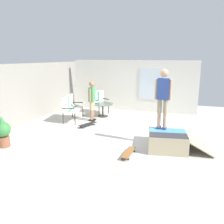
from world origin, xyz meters
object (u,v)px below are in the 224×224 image
at_px(skateboard_spare, 128,152).
at_px(potted_plant, 3,131).
at_px(patio_table, 103,107).
at_px(skateboard_by_bench, 88,124).
at_px(person_skater, 163,94).
at_px(patio_bench, 71,106).
at_px(person_watching, 92,98).
at_px(skate_ramp, 168,139).
at_px(patio_chair_near_house, 99,100).

height_order(skateboard_spare, potted_plant, potted_plant).
bearing_deg(patio_table, skateboard_by_bench, 179.51).
bearing_deg(skateboard_spare, person_skater, -34.51).
height_order(patio_bench, skateboard_spare, patio_bench).
relative_size(person_watching, skateboard_by_bench, 1.98).
bearing_deg(patio_table, skateboard_spare, -150.23).
bearing_deg(patio_bench, skateboard_spare, -130.58).
bearing_deg(potted_plant, patio_bench, -8.01).
relative_size(skateboard_by_bench, skateboard_spare, 1.01).
bearing_deg(potted_plant, skateboard_spare, -81.59).
height_order(skate_ramp, patio_bench, patio_bench).
distance_m(skate_ramp, skateboard_spare, 1.33).
bearing_deg(patio_chair_near_house, skateboard_spare, -149.80).
height_order(patio_bench, person_skater, person_skater).
bearing_deg(person_skater, person_watching, 57.82).
xyz_separation_m(patio_bench, patio_table, (1.01, -1.02, -0.21)).
xyz_separation_m(skate_ramp, person_skater, (0.11, 0.22, 1.26)).
bearing_deg(potted_plant, patio_table, -19.28).
xyz_separation_m(skate_ramp, person_watching, (2.00, 3.22, 0.68)).
bearing_deg(potted_plant, skate_ramp, -72.10).
distance_m(skate_ramp, patio_bench, 4.44).
distance_m(patio_table, skateboard_by_bench, 1.62).
bearing_deg(patio_table, skate_ramp, -132.21).
xyz_separation_m(patio_bench, person_skater, (-1.64, -3.85, 0.90)).
relative_size(skate_ramp, patio_bench, 1.43).
relative_size(patio_bench, potted_plant, 1.44).
bearing_deg(skateboard_by_bench, patio_chair_near_house, 9.98).
bearing_deg(person_watching, patio_table, -13.00).
bearing_deg(patio_bench, person_skater, -113.10).
distance_m(patio_bench, patio_chair_near_house, 1.75).
height_order(skate_ramp, person_skater, person_skater).
xyz_separation_m(skate_ramp, patio_chair_near_house, (3.39, 3.45, 0.36)).
relative_size(person_skater, potted_plant, 1.87).
xyz_separation_m(patio_bench, patio_chair_near_house, (1.64, -0.62, -0.00)).
relative_size(skate_ramp, skateboard_spare, 2.35).
relative_size(person_skater, skateboard_spare, 2.13).
bearing_deg(patio_bench, person_watching, -73.79).
bearing_deg(patio_table, person_watching, 167.00).
xyz_separation_m(person_watching, potted_plant, (-3.46, 1.30, -0.47)).
height_order(skate_ramp, skateboard_spare, skate_ramp).
xyz_separation_m(person_watching, skateboard_spare, (-2.93, -2.29, -0.85)).
xyz_separation_m(patio_chair_near_house, person_watching, (-1.39, -0.23, 0.32)).
xyz_separation_m(skate_ramp, patio_table, (2.76, 3.04, 0.15)).
distance_m(patio_chair_near_house, potted_plant, 4.97).
relative_size(person_watching, potted_plant, 1.76).
height_order(patio_table, person_skater, person_skater).
distance_m(person_watching, skateboard_by_bench, 1.20).
bearing_deg(person_watching, patio_bench, 106.21).
relative_size(patio_chair_near_house, person_watching, 0.63).
bearing_deg(person_watching, potted_plant, 159.41).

